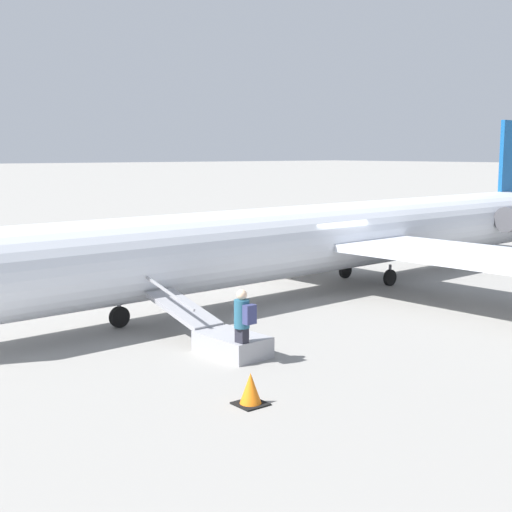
{
  "coord_description": "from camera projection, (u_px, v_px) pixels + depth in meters",
  "views": [
    {
      "loc": [
        17.23,
        17.86,
        4.81
      ],
      "look_at": [
        3.71,
        0.96,
        1.67
      ],
      "focal_mm": 50.0,
      "sensor_mm": 36.0,
      "label": 1
    }
  ],
  "objects": [
    {
      "name": "ground_plane",
      "position": [
        321.0,
        290.0,
        25.14
      ],
      "size": [
        600.0,
        600.0,
        0.0
      ],
      "primitive_type": "plane",
      "color": "gray"
    },
    {
      "name": "airplane_main",
      "position": [
        339.0,
        236.0,
        25.47
      ],
      "size": [
        30.87,
        23.6,
        6.27
      ],
      "rotation": [
        0.0,
        0.0,
        0.05
      ],
      "color": "silver",
      "rests_on": "ground"
    },
    {
      "name": "boarding_stairs",
      "position": [
        221.0,
        337.0,
        17.38
      ],
      "size": [
        1.23,
        4.06,
        1.6
      ],
      "rotation": [
        0.0,
        0.0,
        -1.52
      ],
      "color": "#99999E",
      "rests_on": "ground"
    },
    {
      "name": "passenger",
      "position": [
        243.0,
        321.0,
        16.21
      ],
      "size": [
        0.36,
        0.55,
        1.74
      ],
      "rotation": [
        0.0,
        0.0,
        -1.52
      ],
      "color": "#23232D",
      "rests_on": "ground"
    },
    {
      "name": "traffic_cone_near_stairs",
      "position": [
        251.0,
        390.0,
        13.68
      ],
      "size": [
        0.58,
        0.58,
        0.63
      ],
      "color": "black",
      "rests_on": "ground"
    }
  ]
}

